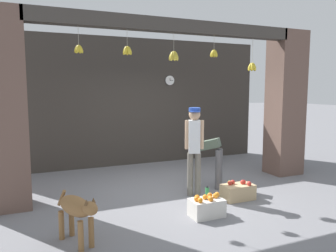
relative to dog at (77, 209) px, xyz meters
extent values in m
plane|color=slate|center=(2.02, 1.43, -0.46)|extent=(60.00, 60.00, 0.00)
cube|color=#38332D|center=(2.02, 3.99, 1.16)|extent=(7.06, 0.12, 3.23)
cube|color=brown|center=(-0.86, 1.73, 1.16)|extent=(0.70, 0.60, 3.23)
cube|color=brown|center=(4.89, 1.73, 1.16)|extent=(0.70, 0.60, 3.23)
cube|color=#3D3833|center=(2.02, 1.55, 2.65)|extent=(5.16, 0.24, 0.24)
cylinder|color=#B2AD99|center=(0.31, 1.57, 2.38)|extent=(0.01, 0.01, 0.31)
ellipsoid|color=yellow|center=(0.34, 1.57, 2.16)|extent=(0.10, 0.05, 0.15)
ellipsoid|color=yellow|center=(0.33, 1.60, 2.16)|extent=(0.08, 0.09, 0.16)
ellipsoid|color=yellow|center=(0.29, 1.60, 2.16)|extent=(0.08, 0.09, 0.16)
ellipsoid|color=yellow|center=(0.27, 1.57, 2.16)|extent=(0.10, 0.05, 0.15)
ellipsoid|color=yellow|center=(0.29, 1.54, 2.16)|extent=(0.08, 0.09, 0.16)
ellipsoid|color=yellow|center=(0.33, 1.54, 2.16)|extent=(0.08, 0.09, 0.16)
cylinder|color=#B2AD99|center=(1.12, 1.52, 2.39)|extent=(0.01, 0.01, 0.29)
ellipsoid|color=yellow|center=(1.16, 1.52, 2.16)|extent=(0.11, 0.06, 0.17)
ellipsoid|color=yellow|center=(1.13, 1.56, 2.16)|extent=(0.08, 0.11, 0.17)
ellipsoid|color=yellow|center=(1.09, 1.54, 2.16)|extent=(0.10, 0.09, 0.18)
ellipsoid|color=yellow|center=(1.09, 1.49, 2.16)|extent=(0.10, 0.09, 0.18)
ellipsoid|color=yellow|center=(1.13, 1.48, 2.16)|extent=(0.08, 0.11, 0.17)
cylinder|color=#B2AD99|center=(2.05, 1.60, 2.36)|extent=(0.01, 0.01, 0.33)
ellipsoid|color=gold|center=(2.09, 1.60, 2.11)|extent=(0.13, 0.07, 0.19)
ellipsoid|color=gold|center=(2.08, 1.64, 2.11)|extent=(0.11, 0.12, 0.20)
ellipsoid|color=gold|center=(2.04, 1.65, 2.11)|extent=(0.08, 0.13, 0.20)
ellipsoid|color=gold|center=(2.00, 1.62, 2.11)|extent=(0.12, 0.10, 0.20)
ellipsoid|color=gold|center=(2.00, 1.58, 2.11)|extent=(0.12, 0.10, 0.20)
ellipsoid|color=gold|center=(2.04, 1.55, 2.11)|extent=(0.08, 0.13, 0.20)
ellipsoid|color=gold|center=(2.08, 1.56, 2.11)|extent=(0.11, 0.12, 0.20)
cylinder|color=#B2AD99|center=(2.86, 1.50, 2.39)|extent=(0.01, 0.01, 0.28)
ellipsoid|color=yellow|center=(2.89, 1.50, 2.18)|extent=(0.10, 0.05, 0.16)
ellipsoid|color=yellow|center=(2.88, 1.53, 2.18)|extent=(0.09, 0.09, 0.16)
ellipsoid|color=yellow|center=(2.85, 1.54, 2.18)|extent=(0.07, 0.10, 0.16)
ellipsoid|color=yellow|center=(2.82, 1.52, 2.18)|extent=(0.10, 0.08, 0.16)
ellipsoid|color=yellow|center=(2.82, 1.49, 2.18)|extent=(0.10, 0.08, 0.16)
ellipsoid|color=yellow|center=(2.85, 1.47, 2.18)|extent=(0.07, 0.10, 0.16)
ellipsoid|color=yellow|center=(2.88, 1.47, 2.18)|extent=(0.09, 0.09, 0.16)
cylinder|color=#B2AD99|center=(3.79, 1.54, 2.28)|extent=(0.01, 0.01, 0.50)
ellipsoid|color=yellow|center=(3.84, 1.54, 1.95)|extent=(0.12, 0.07, 0.19)
ellipsoid|color=yellow|center=(3.82, 1.58, 1.95)|extent=(0.10, 0.12, 0.20)
ellipsoid|color=yellow|center=(3.77, 1.58, 1.95)|extent=(0.10, 0.12, 0.20)
ellipsoid|color=yellow|center=(3.75, 1.54, 1.95)|extent=(0.12, 0.07, 0.19)
ellipsoid|color=yellow|center=(3.77, 1.50, 1.95)|extent=(0.10, 0.12, 0.20)
ellipsoid|color=yellow|center=(3.82, 1.50, 1.95)|extent=(0.10, 0.12, 0.20)
ellipsoid|color=olive|center=(-0.02, 0.04, 0.04)|extent=(0.47, 0.66, 0.25)
cylinder|color=olive|center=(0.15, -0.15, -0.27)|extent=(0.07, 0.07, 0.38)
cylinder|color=olive|center=(0.01, -0.21, -0.27)|extent=(0.07, 0.07, 0.38)
cylinder|color=olive|center=(-0.04, 0.28, -0.27)|extent=(0.07, 0.07, 0.38)
cylinder|color=olive|center=(-0.18, 0.22, -0.27)|extent=(0.07, 0.07, 0.38)
ellipsoid|color=olive|center=(0.12, -0.27, 0.09)|extent=(0.23, 0.27, 0.17)
cone|color=brown|center=(0.16, -0.26, 0.18)|extent=(0.06, 0.06, 0.07)
cone|color=brown|center=(0.07, -0.29, 0.18)|extent=(0.06, 0.06, 0.07)
cylinder|color=olive|center=(-0.15, 0.34, 0.06)|extent=(0.12, 0.20, 0.25)
cylinder|color=#6B665B|center=(2.30, 1.08, -0.06)|extent=(0.11, 0.11, 0.80)
cylinder|color=#6B665B|center=(2.17, 1.14, -0.06)|extent=(0.11, 0.11, 0.80)
cube|color=silver|center=(2.24, 1.11, 0.64)|extent=(0.25, 0.23, 0.60)
cylinder|color=tan|center=(2.37, 1.06, 0.68)|extent=(0.06, 0.06, 0.53)
cylinder|color=tan|center=(2.11, 1.16, 0.68)|extent=(0.06, 0.06, 0.53)
sphere|color=tan|center=(2.24, 1.11, 1.04)|extent=(0.21, 0.21, 0.21)
cylinder|color=#234299|center=(2.24, 1.11, 1.13)|extent=(0.21, 0.21, 0.07)
cube|color=#234299|center=(2.20, 1.01, 1.10)|extent=(0.21, 0.17, 0.01)
cylinder|color=#56565B|center=(2.85, 1.26, -0.07)|extent=(0.11, 0.11, 0.78)
cylinder|color=#56565B|center=(2.94, 1.36, -0.07)|extent=(0.11, 0.11, 0.78)
cube|color=#4C5B4C|center=(2.71, 1.50, 0.39)|extent=(0.56, 0.56, 0.31)
sphere|color=black|center=(2.45, 1.75, 0.46)|extent=(0.19, 0.19, 0.19)
cube|color=silver|center=(1.96, 0.15, -0.32)|extent=(0.51, 0.33, 0.27)
sphere|color=orange|center=(1.98, 0.08, -0.15)|extent=(0.08, 0.08, 0.08)
sphere|color=orange|center=(1.93, 0.16, -0.15)|extent=(0.08, 0.08, 0.08)
sphere|color=orange|center=(1.79, 0.06, -0.15)|extent=(0.08, 0.08, 0.08)
sphere|color=orange|center=(1.97, 0.05, -0.15)|extent=(0.08, 0.08, 0.08)
sphere|color=orange|center=(2.11, 0.15, -0.15)|extent=(0.08, 0.08, 0.08)
sphere|color=orange|center=(2.17, 0.19, -0.15)|extent=(0.08, 0.08, 0.08)
sphere|color=orange|center=(1.82, 0.20, -0.15)|extent=(0.08, 0.08, 0.08)
sphere|color=orange|center=(2.04, 0.20, -0.15)|extent=(0.08, 0.08, 0.08)
sphere|color=orange|center=(1.77, 0.13, -0.15)|extent=(0.08, 0.08, 0.08)
cube|color=tan|center=(2.86, 0.61, -0.32)|extent=(0.57, 0.32, 0.27)
sphere|color=#99B238|center=(2.73, 0.68, -0.15)|extent=(0.08, 0.08, 0.08)
sphere|color=red|center=(3.01, 0.49, -0.15)|extent=(0.08, 0.08, 0.08)
sphere|color=red|center=(2.98, 0.61, -0.15)|extent=(0.08, 0.08, 0.08)
sphere|color=red|center=(2.95, 0.61, -0.15)|extent=(0.08, 0.08, 0.08)
sphere|color=red|center=(2.72, 0.66, -0.15)|extent=(0.08, 0.08, 0.08)
sphere|color=red|center=(2.80, 0.68, -0.15)|extent=(0.08, 0.08, 0.08)
cylinder|color=#38934C|center=(2.29, 0.72, -0.33)|extent=(0.07, 0.07, 0.25)
cylinder|color=black|center=(2.29, 0.72, -0.19)|extent=(0.04, 0.04, 0.03)
cylinder|color=black|center=(2.97, 3.93, 1.72)|extent=(0.26, 0.01, 0.26)
cylinder|color=white|center=(2.97, 3.91, 1.72)|extent=(0.25, 0.02, 0.25)
cube|color=black|center=(2.97, 3.90, 1.74)|extent=(0.01, 0.01, 0.07)
cube|color=black|center=(3.00, 3.90, 1.72)|extent=(0.09, 0.01, 0.01)
camera|label=1|loc=(-0.50, -4.09, 1.52)|focal=35.00mm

